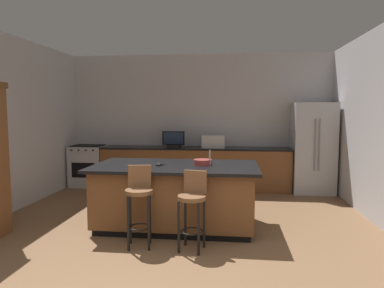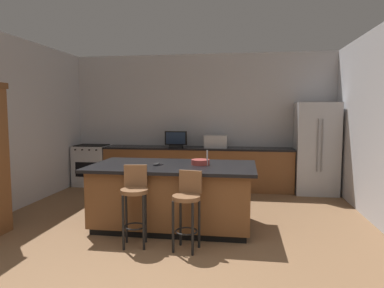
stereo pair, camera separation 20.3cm
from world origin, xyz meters
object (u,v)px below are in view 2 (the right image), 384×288
Objects in this scene: tv_monitor at (176,140)px; kitchen_island at (173,195)px; cell_phone at (158,165)px; bar_stool_left at (135,198)px; range_oven at (92,165)px; fruit_bowl at (200,162)px; tv_remote at (157,164)px; microwave at (216,141)px; bar_stool_right at (187,203)px; refrigerator at (316,148)px.

kitchen_island is at bearing -79.73° from tv_monitor.
cell_phone is at bearing -84.44° from tv_monitor.
bar_stool_left is 0.78m from cell_phone.
fruit_bowl reaches higher than range_oven.
tv_remote is (-0.03, 0.03, 0.01)m from cell_phone.
microwave is at bearing 102.81° from cell_phone.
bar_stool_left is at bearing -171.73° from bar_stool_right.
tv_monitor is at bearing 81.46° from bar_stool_left.
refrigerator is (2.46, 2.47, 0.46)m from kitchen_island.
microwave is at bearing 0.02° from range_oven.
tv_monitor reaches higher than kitchen_island.
tv_remote is at bearing -103.97° from microwave.
cell_phone is (-0.59, -0.14, -0.03)m from fruit_bowl.
refrigerator reaches higher than fruit_bowl.
tv_monitor reaches higher than fruit_bowl.
bar_stool_left reaches higher than tv_remote.
bar_stool_left is at bearing -94.86° from tv_remote.
bar_stool_right is (2.74, -3.34, 0.11)m from range_oven.
tv_remote is (0.22, -2.53, -0.14)m from tv_monitor.
bar_stool_left is (0.12, -3.26, -0.46)m from tv_monitor.
bar_stool_left is (2.07, -3.31, 0.15)m from range_oven.
refrigerator is 1.94× the size of bar_stool_right.
tv_monitor is at bearing 97.79° from tv_remote.
tv_remote is (-0.62, -0.12, -0.03)m from fruit_bowl.
refrigerator is at bearing -0.08° from tv_monitor.
range_oven reaches higher than kitchen_island.
fruit_bowl is (-0.02, -2.47, -0.09)m from microwave.
bar_stool_left reaches higher than kitchen_island.
refrigerator is 7.08× the size of fruit_bowl.
refrigerator is 3.69m from tv_remote.
range_oven is 3.75m from fruit_bowl.
tv_monitor is 2.57m from cell_phone.
bar_stool_right is at bearing -91.25° from microwave.
bar_stool_right is (0.67, -0.03, -0.04)m from bar_stool_left.
range_oven is 3.40m from tv_remote.
fruit_bowl is (2.79, -2.47, 0.49)m from range_oven.
microwave is 2.47m from fruit_bowl.
bar_stool_left is at bearing -57.99° from range_oven.
refrigerator is at bearing 49.30° from fruit_bowl.
tv_monitor is at bearing 179.92° from refrigerator.
bar_stool_left is 0.67m from bar_stool_right.
bar_stool_right is at bearing -50.66° from range_oven.
kitchen_island is 4.93× the size of tv_monitor.
tv_monitor is (1.95, -0.05, 0.60)m from range_oven.
kitchen_island is at bearing 123.64° from bar_stool_right.
tv_monitor is at bearing 114.31° from bar_stool_right.
tv_remote is at bearing -169.45° from fruit_bowl.
range_oven is 2.04m from tv_monitor.
range_oven is 3.44m from cell_phone.
refrigerator is 12.36× the size of cell_phone.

